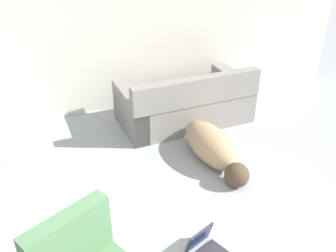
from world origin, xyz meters
name	(u,v)px	position (x,y,z in m)	size (l,w,h in m)	color
wall_back	(90,16)	(0.00, 3.50, 1.35)	(7.50, 0.06, 2.69)	silver
couch	(185,103)	(1.06, 2.80, 0.26)	(1.79, 1.05, 0.77)	gray
dog	(213,147)	(1.02, 1.80, 0.18)	(0.52, 1.43, 0.37)	#A38460
laptop_open	(204,245)	(0.39, 0.60, 0.07)	(0.37, 0.36, 0.21)	#2D2D33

